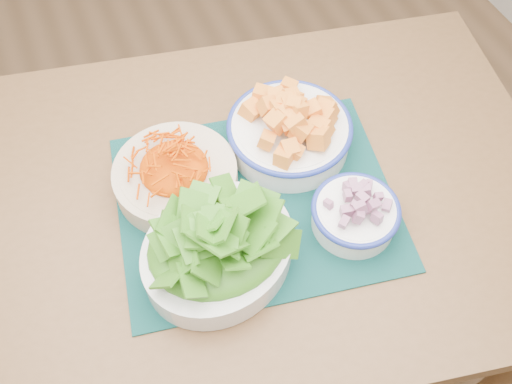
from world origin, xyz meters
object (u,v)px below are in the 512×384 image
table (241,221)px  placemat (256,202)px  carrot_bowl (175,172)px  onion_bowl (355,212)px  squash_bowl (290,126)px  lettuce_bowl (217,243)px

table → placemat: size_ratio=2.68×
carrot_bowl → placemat: bearing=-36.2°
table → placemat: (0.02, -0.03, 0.10)m
carrot_bowl → table: bearing=-29.7°
carrot_bowl → onion_bowl: carrot_bowl is taller
placemat → squash_bowl: bearing=51.4°
table → squash_bowl: (0.13, 0.07, 0.16)m
squash_bowl → onion_bowl: (0.03, -0.21, -0.02)m
lettuce_bowl → table: bearing=30.5°
carrot_bowl → onion_bowl: (0.26, -0.20, -0.01)m
placemat → onion_bowl: 0.18m
squash_bowl → onion_bowl: 0.21m
placemat → onion_bowl: size_ratio=2.66×
placemat → lettuce_bowl: 0.15m
lettuce_bowl → onion_bowl: 0.25m
table → onion_bowl: bearing=-30.2°
placemat → carrot_bowl: bearing=153.6°
table → onion_bowl: 0.25m
squash_bowl → onion_bowl: squash_bowl is taller
table → carrot_bowl: bearing=161.5°
carrot_bowl → lettuce_bowl: lettuce_bowl is taller
squash_bowl → table: bearing=-153.1°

